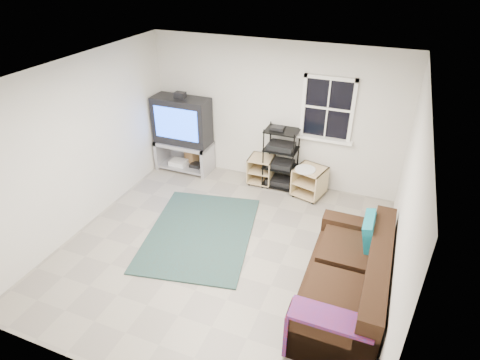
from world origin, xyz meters
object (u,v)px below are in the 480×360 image
at_px(av_rack, 280,162).
at_px(side_table_left, 262,168).
at_px(tv_unit, 183,129).
at_px(side_table_right, 310,179).
at_px(sofa, 348,283).

xyz_separation_m(av_rack, side_table_left, (-0.36, 0.03, -0.23)).
height_order(tv_unit, side_table_right, tv_unit).
bearing_deg(side_table_right, side_table_left, 171.90).
bearing_deg(av_rack, side_table_right, -10.45).
bearing_deg(av_rack, sofa, -56.76).
bearing_deg(side_table_right, sofa, -66.56).
height_order(tv_unit, side_table_left, tv_unit).
bearing_deg(tv_unit, side_table_left, 3.12).
bearing_deg(side_table_right, tv_unit, 178.88).
relative_size(tv_unit, sofa, 0.76).
xyz_separation_m(av_rack, side_table_right, (0.59, -0.11, -0.19)).
xyz_separation_m(side_table_left, side_table_right, (0.96, -0.14, 0.04)).
distance_m(side_table_right, sofa, 2.55).
bearing_deg(tv_unit, side_table_right, -1.12).
distance_m(tv_unit, av_rack, 1.99).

